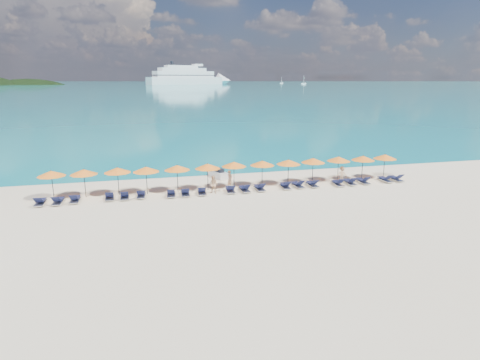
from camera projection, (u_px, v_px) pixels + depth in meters
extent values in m
plane|color=beige|center=(250.00, 206.00, 29.01)|extent=(1400.00, 1400.00, 0.00)
cube|color=#1FA9B2|center=(145.00, 83.00, 650.33)|extent=(1600.00, 1300.00, 0.01)
ellipsoid|color=black|center=(31.00, 112.00, 530.58)|extent=(162.00, 126.00, 85.50)
cube|color=white|center=(186.00, 81.00, 537.23)|extent=(104.88, 59.07, 9.62)
cone|color=white|center=(224.00, 81.00, 573.95)|extent=(27.75, 27.75, 21.16)
cube|color=white|center=(184.00, 74.00, 533.97)|extent=(84.28, 48.14, 7.69)
cube|color=white|center=(183.00, 70.00, 531.43)|extent=(66.00, 38.93, 4.81)
cube|color=white|center=(181.00, 67.00, 529.36)|extent=(45.40, 28.00, 3.37)
cube|color=black|center=(184.00, 75.00, 534.33)|extent=(85.33, 48.73, 0.87)
cube|color=black|center=(184.00, 73.00, 533.49)|extent=(83.23, 47.55, 0.87)
cylinder|color=black|center=(172.00, 63.00, 520.73)|extent=(4.23, 4.23, 5.29)
cube|color=white|center=(304.00, 84.00, 560.99)|extent=(6.65, 2.22, 1.77)
cylinder|color=white|center=(304.00, 79.00, 559.56)|extent=(0.40, 0.40, 11.08)
cube|color=white|center=(281.00, 83.00, 640.03)|extent=(5.42, 1.81, 1.45)
cylinder|color=white|center=(282.00, 80.00, 638.86)|extent=(0.33, 0.33, 9.03)
cube|color=silver|center=(218.00, 174.00, 37.25)|extent=(1.63, 2.59, 0.56)
cube|color=black|center=(219.00, 170.00, 36.98)|extent=(0.80, 1.12, 0.35)
cylinder|color=black|center=(215.00, 167.00, 37.61)|extent=(0.55, 0.23, 0.06)
imported|color=#D7AB81|center=(230.00, 179.00, 33.53)|extent=(0.65, 0.64, 1.51)
imported|color=#D7AB81|center=(214.00, 185.00, 31.96)|extent=(0.83, 0.75, 1.48)
imported|color=#D7AB81|center=(342.00, 174.00, 35.50)|extent=(1.01, 0.76, 1.42)
cylinder|color=black|center=(53.00, 185.00, 30.38)|extent=(0.05, 0.05, 2.20)
cone|color=orange|center=(51.00, 173.00, 30.16)|extent=(2.10, 2.10, 0.42)
sphere|color=black|center=(51.00, 171.00, 30.10)|extent=(0.08, 0.08, 0.08)
cylinder|color=black|center=(85.00, 183.00, 30.89)|extent=(0.05, 0.05, 2.20)
cone|color=orange|center=(84.00, 172.00, 30.66)|extent=(2.10, 2.10, 0.42)
sphere|color=black|center=(83.00, 169.00, 30.60)|extent=(0.08, 0.08, 0.08)
cylinder|color=black|center=(118.00, 181.00, 31.51)|extent=(0.05, 0.05, 2.20)
cone|color=orange|center=(117.00, 170.00, 31.28)|extent=(2.10, 2.10, 0.42)
sphere|color=black|center=(117.00, 167.00, 31.23)|extent=(0.08, 0.08, 0.08)
cylinder|color=black|center=(147.00, 181.00, 31.77)|extent=(0.05, 0.05, 2.20)
cone|color=orange|center=(146.00, 169.00, 31.54)|extent=(2.10, 2.10, 0.42)
sphere|color=black|center=(146.00, 167.00, 31.48)|extent=(0.08, 0.08, 0.08)
cylinder|color=black|center=(178.00, 179.00, 32.35)|extent=(0.05, 0.05, 2.20)
cone|color=orange|center=(177.00, 168.00, 32.12)|extent=(2.10, 2.10, 0.42)
sphere|color=black|center=(177.00, 165.00, 32.06)|extent=(0.08, 0.08, 0.08)
cylinder|color=black|center=(208.00, 177.00, 32.89)|extent=(0.05, 0.05, 2.20)
cone|color=orange|center=(208.00, 166.00, 32.66)|extent=(2.10, 2.10, 0.42)
sphere|color=black|center=(207.00, 163.00, 32.60)|extent=(0.08, 0.08, 0.08)
cylinder|color=black|center=(234.00, 175.00, 33.63)|extent=(0.05, 0.05, 2.20)
cone|color=orange|center=(234.00, 164.00, 33.40)|extent=(2.10, 2.10, 0.42)
sphere|color=black|center=(234.00, 162.00, 33.34)|extent=(0.08, 0.08, 0.08)
cylinder|color=black|center=(262.00, 174.00, 34.06)|extent=(0.05, 0.05, 2.20)
cone|color=orange|center=(262.00, 163.00, 33.83)|extent=(2.10, 2.10, 0.42)
sphere|color=black|center=(262.00, 160.00, 33.77)|extent=(0.08, 0.08, 0.08)
cylinder|color=black|center=(288.00, 172.00, 34.49)|extent=(0.05, 0.05, 2.20)
cone|color=orange|center=(289.00, 162.00, 34.26)|extent=(2.10, 2.10, 0.42)
sphere|color=black|center=(289.00, 159.00, 34.21)|extent=(0.08, 0.08, 0.08)
cylinder|color=black|center=(313.00, 171.00, 35.17)|extent=(0.05, 0.05, 2.20)
cone|color=orange|center=(313.00, 160.00, 34.94)|extent=(2.10, 2.10, 0.42)
sphere|color=black|center=(313.00, 158.00, 34.89)|extent=(0.08, 0.08, 0.08)
cylinder|color=black|center=(338.00, 169.00, 35.80)|extent=(0.05, 0.05, 2.20)
cone|color=orange|center=(339.00, 159.00, 35.57)|extent=(2.10, 2.10, 0.42)
sphere|color=black|center=(339.00, 156.00, 35.52)|extent=(0.08, 0.08, 0.08)
cylinder|color=black|center=(362.00, 168.00, 36.16)|extent=(0.05, 0.05, 2.20)
cone|color=orange|center=(363.00, 158.00, 35.94)|extent=(2.10, 2.10, 0.42)
sphere|color=black|center=(363.00, 156.00, 35.88)|extent=(0.08, 0.08, 0.08)
cylinder|color=black|center=(384.00, 166.00, 36.82)|extent=(0.05, 0.05, 2.20)
cone|color=orange|center=(385.00, 157.00, 36.59)|extent=(2.10, 2.10, 0.42)
sphere|color=black|center=(385.00, 154.00, 36.54)|extent=(0.08, 0.08, 0.08)
cube|color=silver|center=(40.00, 203.00, 29.24)|extent=(0.62, 1.70, 0.06)
cube|color=#14193D|center=(41.00, 200.00, 29.44)|extent=(0.55, 1.10, 0.04)
cube|color=#14193D|center=(38.00, 200.00, 28.62)|extent=(0.55, 0.54, 0.43)
cube|color=silver|center=(58.00, 202.00, 29.47)|extent=(0.72, 1.73, 0.06)
cube|color=#14193D|center=(59.00, 199.00, 29.67)|extent=(0.61, 1.13, 0.04)
cube|color=#14193D|center=(56.00, 199.00, 28.85)|extent=(0.58, 0.57, 0.43)
cube|color=silver|center=(75.00, 200.00, 29.90)|extent=(0.65, 1.71, 0.06)
cube|color=#14193D|center=(76.00, 197.00, 30.09)|extent=(0.57, 1.11, 0.04)
cube|color=#14193D|center=(73.00, 197.00, 29.28)|extent=(0.56, 0.55, 0.43)
cube|color=silver|center=(110.00, 198.00, 30.55)|extent=(0.72, 1.73, 0.06)
cube|color=#14193D|center=(109.00, 195.00, 30.74)|extent=(0.61, 1.13, 0.04)
cube|color=#14193D|center=(109.00, 194.00, 29.94)|extent=(0.58, 0.57, 0.43)
cube|color=silver|center=(125.00, 197.00, 30.72)|extent=(0.67, 1.72, 0.06)
cube|color=#14193D|center=(124.00, 194.00, 30.92)|extent=(0.58, 1.11, 0.04)
cube|color=#14193D|center=(124.00, 194.00, 30.11)|extent=(0.56, 0.55, 0.43)
cube|color=silver|center=(141.00, 196.00, 31.08)|extent=(0.72, 1.73, 0.06)
cube|color=#14193D|center=(141.00, 193.00, 31.28)|extent=(0.62, 1.13, 0.04)
cube|color=#14193D|center=(141.00, 192.00, 30.45)|extent=(0.58, 0.57, 0.43)
cube|color=silver|center=(171.00, 195.00, 31.36)|extent=(0.77, 1.75, 0.06)
cube|color=#14193D|center=(171.00, 192.00, 31.56)|extent=(0.64, 1.14, 0.04)
cube|color=#14193D|center=(171.00, 191.00, 30.73)|extent=(0.60, 0.58, 0.43)
cube|color=silver|center=(185.00, 194.00, 31.57)|extent=(0.69, 1.72, 0.06)
cube|color=#14193D|center=(185.00, 191.00, 31.76)|extent=(0.59, 1.12, 0.04)
cube|color=#14193D|center=(186.00, 191.00, 30.94)|extent=(0.57, 0.56, 0.43)
cube|color=silver|center=(202.00, 192.00, 31.92)|extent=(0.76, 1.74, 0.06)
cube|color=#14193D|center=(202.00, 190.00, 32.12)|extent=(0.64, 1.14, 0.04)
cube|color=#14193D|center=(202.00, 189.00, 31.29)|extent=(0.59, 0.58, 0.43)
cube|color=silver|center=(230.00, 191.00, 32.46)|extent=(0.74, 1.74, 0.06)
cube|color=#14193D|center=(230.00, 188.00, 32.66)|extent=(0.63, 1.14, 0.04)
cube|color=#14193D|center=(231.00, 187.00, 31.84)|extent=(0.59, 0.57, 0.43)
cube|color=silver|center=(244.00, 190.00, 32.69)|extent=(0.70, 1.73, 0.06)
cube|color=#14193D|center=(243.00, 187.00, 32.88)|extent=(0.60, 1.13, 0.04)
cube|color=#14193D|center=(246.00, 187.00, 32.07)|extent=(0.58, 0.56, 0.43)
cube|color=silver|center=(260.00, 189.00, 33.01)|extent=(0.64, 1.71, 0.06)
cube|color=#14193D|center=(259.00, 186.00, 33.21)|extent=(0.56, 1.11, 0.04)
cube|color=#14193D|center=(262.00, 186.00, 32.39)|extent=(0.56, 0.54, 0.43)
cube|color=silver|center=(285.00, 187.00, 33.63)|extent=(0.76, 1.74, 0.06)
cube|color=#14193D|center=(284.00, 184.00, 33.83)|extent=(0.64, 1.14, 0.04)
cube|color=#14193D|center=(287.00, 184.00, 33.00)|extent=(0.59, 0.58, 0.43)
cube|color=silver|center=(298.00, 186.00, 33.95)|extent=(0.73, 1.74, 0.06)
cube|color=#14193D|center=(296.00, 183.00, 34.14)|extent=(0.62, 1.13, 0.04)
cube|color=#14193D|center=(301.00, 183.00, 33.34)|extent=(0.58, 0.57, 0.43)
cube|color=silver|center=(312.00, 185.00, 34.19)|extent=(0.68, 1.72, 0.06)
cube|color=#14193D|center=(311.00, 182.00, 34.38)|extent=(0.59, 1.12, 0.04)
cube|color=#14193D|center=(315.00, 182.00, 33.58)|extent=(0.57, 0.56, 0.43)
cube|color=silver|center=(338.00, 184.00, 34.48)|extent=(0.71, 1.73, 0.06)
cube|color=#14193D|center=(337.00, 181.00, 34.68)|extent=(0.60, 1.13, 0.04)
cube|color=#14193D|center=(341.00, 181.00, 33.86)|extent=(0.58, 0.56, 0.43)
cube|color=silver|center=(350.00, 183.00, 34.85)|extent=(0.79, 1.75, 0.06)
cube|color=#14193D|center=(349.00, 180.00, 35.05)|extent=(0.66, 1.15, 0.04)
cube|color=#14193D|center=(353.00, 180.00, 34.22)|extent=(0.60, 0.59, 0.43)
cube|color=silver|center=(363.00, 182.00, 35.19)|extent=(0.63, 1.70, 0.06)
cube|color=#14193D|center=(362.00, 179.00, 35.38)|extent=(0.56, 1.10, 0.04)
cube|color=#14193D|center=(367.00, 179.00, 34.57)|extent=(0.55, 0.54, 0.43)
cube|color=silver|center=(385.00, 180.00, 35.77)|extent=(0.64, 1.71, 0.06)
cube|color=#14193D|center=(383.00, 178.00, 35.97)|extent=(0.56, 1.11, 0.04)
cube|color=#14193D|center=(389.00, 177.00, 35.15)|extent=(0.56, 0.54, 0.43)
cube|color=silver|center=(396.00, 179.00, 36.06)|extent=(0.65, 1.71, 0.06)
cube|color=#14193D|center=(394.00, 177.00, 36.26)|extent=(0.57, 1.11, 0.04)
cube|color=#14193D|center=(400.00, 176.00, 35.44)|extent=(0.56, 0.55, 0.43)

